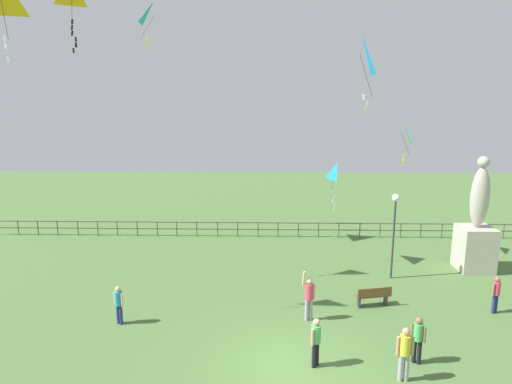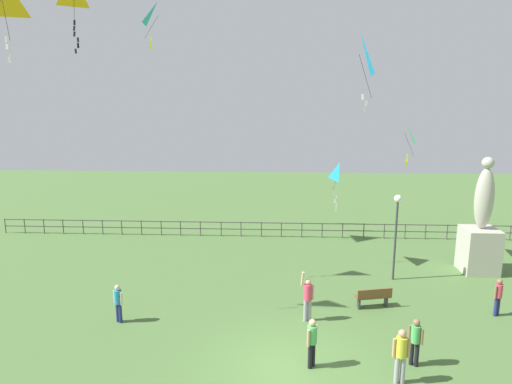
# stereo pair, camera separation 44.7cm
# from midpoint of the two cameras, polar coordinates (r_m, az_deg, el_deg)

# --- Properties ---
(ground_plane) EXTENTS (80.00, 80.00, 0.00)m
(ground_plane) POSITION_cam_midpoint_polar(r_m,az_deg,el_deg) (15.20, 4.00, -21.80)
(ground_plane) COLOR #4C7038
(statue_monument) EXTENTS (1.62, 1.62, 5.78)m
(statue_monument) POSITION_cam_midpoint_polar(r_m,az_deg,el_deg) (24.60, 26.08, -4.88)
(statue_monument) COLOR #B2AD9E
(statue_monument) RESTS_ON ground_plane
(lamppost) EXTENTS (0.36, 0.36, 4.15)m
(lamppost) POSITION_cam_midpoint_polar(r_m,az_deg,el_deg) (21.66, 16.91, -3.13)
(lamppost) COLOR #38383D
(lamppost) RESTS_ON ground_plane
(park_bench) EXTENTS (1.55, 0.73, 0.85)m
(park_bench) POSITION_cam_midpoint_polar(r_m,az_deg,el_deg) (19.36, 14.25, -12.84)
(park_bench) COLOR brown
(park_bench) RESTS_ON ground_plane
(person_0) EXTENTS (0.41, 0.29, 1.54)m
(person_0) POSITION_cam_midpoint_polar(r_m,az_deg,el_deg) (20.37, 28.03, -11.35)
(person_0) COLOR navy
(person_0) RESTS_ON ground_plane
(person_1) EXTENTS (0.53, 0.32, 1.75)m
(person_1) POSITION_cam_midpoint_polar(r_m,az_deg,el_deg) (14.74, 17.80, -18.93)
(person_1) COLOR #99999E
(person_1) RESTS_ON ground_plane
(person_2) EXTENTS (0.42, 0.28, 1.53)m
(person_2) POSITION_cam_midpoint_polar(r_m,az_deg,el_deg) (18.11, -18.00, -13.41)
(person_2) COLOR navy
(person_2) RESTS_ON ground_plane
(person_3) EXTENTS (0.55, 0.32, 2.03)m
(person_3) POSITION_cam_midpoint_polar(r_m,az_deg,el_deg) (17.58, 6.12, -13.15)
(person_3) COLOR #99999E
(person_3) RESTS_ON ground_plane
(person_4) EXTENTS (0.43, 0.30, 1.61)m
(person_4) POSITION_cam_midpoint_polar(r_m,az_deg,el_deg) (15.76, 19.38, -17.25)
(person_4) COLOR black
(person_4) RESTS_ON ground_plane
(person_6) EXTENTS (0.35, 0.41, 1.65)m
(person_6) POSITION_cam_midpoint_polar(r_m,az_deg,el_deg) (14.88, 6.85, -18.35)
(person_6) COLOR black
(person_6) RESTS_ON ground_plane
(kite_1) EXTENTS (0.60, 1.10, 2.50)m
(kite_1) POSITION_cam_midpoint_polar(r_m,az_deg,el_deg) (22.46, 9.83, 2.38)
(kite_1) COLOR #198CD1
(kite_2) EXTENTS (0.78, 0.76, 2.73)m
(kite_2) POSITION_cam_midpoint_polar(r_m,az_deg,el_deg) (16.33, 12.53, 16.71)
(kite_2) COLOR #198CD1
(kite_3) EXTENTS (1.22, 1.13, 2.33)m
(kite_3) POSITION_cam_midpoint_polar(r_m,az_deg,el_deg) (25.47, -13.51, 21.27)
(kite_3) COLOR #19B2B2
(kite_5) EXTENTS (0.90, 1.07, 2.35)m
(kite_5) POSITION_cam_midpoint_polar(r_m,az_deg,el_deg) (24.29, 17.72, 7.24)
(kite_5) COLOR #1EB759
(waterfront_railing) EXTENTS (36.05, 0.06, 0.95)m
(waterfront_railing) POSITION_cam_midpoint_polar(r_m,az_deg,el_deg) (27.78, 2.17, -4.59)
(waterfront_railing) COLOR #4C4742
(waterfront_railing) RESTS_ON ground_plane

